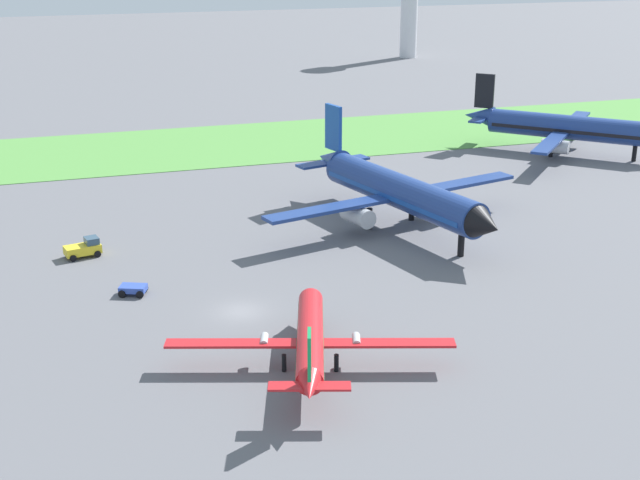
{
  "coord_description": "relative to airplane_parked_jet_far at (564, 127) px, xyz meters",
  "views": [
    {
      "loc": [
        -14.52,
        -69.45,
        31.83
      ],
      "look_at": [
        9.81,
        7.85,
        3.0
      ],
      "focal_mm": 48.97,
      "sensor_mm": 36.0,
      "label": 1
    }
  ],
  "objects": [
    {
      "name": "airplane_midfield_jet",
      "position": [
        -36.97,
        -24.67,
        0.25
      ],
      "size": [
        32.91,
        32.53,
        11.82
      ],
      "rotation": [
        0.0,
        0.0,
        4.97
      ],
      "color": "navy",
      "rests_on": "ground_plane"
    },
    {
      "name": "airplane_parked_jet_far",
      "position": [
        0.0,
        0.0,
        0.0
      ],
      "size": [
        25.13,
        24.71,
        11.12
      ],
      "rotation": [
        0.0,
        0.0,
        5.52
      ],
      "color": "navy",
      "rests_on": "ground_plane"
    },
    {
      "name": "grass_taxiway_strip",
      "position": [
        -58.93,
        21.04,
        -3.97
      ],
      "size": [
        360.0,
        28.0,
        0.08
      ],
      "primitive_type": "cube",
      "color": "#549342",
      "rests_on": "ground_plane"
    },
    {
      "name": "airplane_foreground_turboprop",
      "position": [
        -56.12,
        -54.1,
        -1.57
      ],
      "size": [
        21.62,
        18.68,
        6.66
      ],
      "rotation": [
        0.0,
        0.0,
        1.27
      ],
      "color": "red",
      "rests_on": "ground_plane"
    },
    {
      "name": "baggage_cart_near_gate",
      "position": [
        -67.61,
        -35.51,
        -3.44
      ],
      "size": [
        2.87,
        2.53,
        0.9
      ],
      "rotation": [
        0.0,
        0.0,
        5.89
      ],
      "color": "#334FB2",
      "rests_on": "ground_plane"
    },
    {
      "name": "pushback_tug_midfield",
      "position": [
        -71.32,
        -23.81,
        -3.09
      ],
      "size": [
        3.9,
        2.69,
        1.95
      ],
      "rotation": [
        0.0,
        0.0,
        0.21
      ],
      "color": "yellow",
      "rests_on": "ground_plane"
    },
    {
      "name": "ground_plane",
      "position": [
        -58.93,
        -42.2,
        -4.01
      ],
      "size": [
        600.0,
        600.0,
        0.0
      ],
      "primitive_type": "plane",
      "color": "slate"
    }
  ]
}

